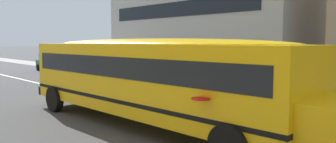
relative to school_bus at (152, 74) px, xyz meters
name	(u,v)px	position (x,y,z in m)	size (l,w,h in m)	color
ground_plane	(202,121)	(0.71, 1.64, -1.68)	(400.00, 400.00, 0.00)	#424244
sidewalk_far	(299,96)	(0.71, 9.03, -1.67)	(120.00, 3.00, 0.01)	gray
lane_centreline	(202,121)	(0.71, 1.64, -1.67)	(110.00, 0.16, 0.01)	silver
school_bus	(152,74)	(0.00, 0.00, 0.00)	(12.67, 3.01, 2.82)	yellow
parked_car_green_mid_block	(52,62)	(-21.53, 6.15, -0.83)	(3.96, 2.00, 1.64)	#236038
parked_car_grey_by_entrance	(116,68)	(-11.51, 6.44, -0.83)	(3.94, 1.96, 1.64)	gray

